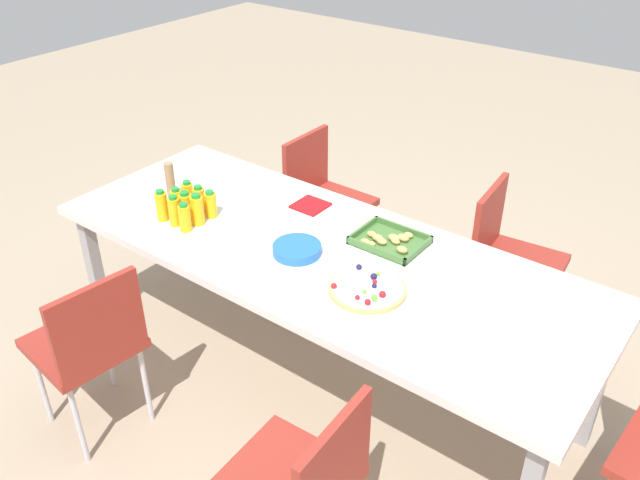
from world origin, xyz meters
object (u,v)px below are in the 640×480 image
(juice_bottle_7, at_px, (199,200))
(fruit_pizza, at_px, (368,289))
(juice_bottle_6, at_px, (188,195))
(chair_far_left, at_px, (322,193))
(party_table, at_px, (319,260))
(juice_bottle_2, at_px, (185,218))
(plate_stack, at_px, (297,249))
(cardboard_tube, at_px, (170,182))
(snack_tray, at_px, (389,241))
(napkin_stack, at_px, (311,205))
(juice_bottle_0, at_px, (162,206))
(juice_bottle_8, at_px, (211,205))
(chair_far_right, at_px, (507,252))
(juice_bottle_1, at_px, (174,211))
(chair_near_left, at_px, (90,341))
(juice_bottle_4, at_px, (186,206))
(juice_bottle_3, at_px, (177,201))
(juice_bottle_5, at_px, (197,210))

(juice_bottle_7, bearing_deg, fruit_pizza, -2.88)
(juice_bottle_6, bearing_deg, chair_far_left, 80.89)
(fruit_pizza, bearing_deg, party_table, 158.50)
(juice_bottle_2, xyz_separation_m, juice_bottle_6, (-0.15, 0.16, -0.00))
(plate_stack, xyz_separation_m, cardboard_tube, (-0.78, 0.01, 0.08))
(snack_tray, xyz_separation_m, plate_stack, (-0.27, -0.30, 0.01))
(juice_bottle_7, distance_m, cardboard_tube, 0.20)
(juice_bottle_2, xyz_separation_m, juice_bottle_7, (-0.07, 0.15, 0.00))
(fruit_pizza, height_order, napkin_stack, fruit_pizza)
(juice_bottle_0, distance_m, napkin_stack, 0.69)
(chair_far_left, height_order, fruit_pizza, chair_far_left)
(juice_bottle_8, xyz_separation_m, plate_stack, (0.52, -0.01, -0.04))
(juice_bottle_6, xyz_separation_m, juice_bottle_8, (0.15, -0.00, -0.00))
(chair_far_right, distance_m, juice_bottle_0, 1.68)
(party_table, relative_size, fruit_pizza, 8.04)
(juice_bottle_6, height_order, snack_tray, juice_bottle_6)
(juice_bottle_6, xyz_separation_m, juice_bottle_7, (0.08, -0.01, 0.00))
(juice_bottle_1, xyz_separation_m, cardboard_tube, (-0.19, 0.15, 0.03))
(chair_near_left, relative_size, juice_bottle_8, 6.27)
(juice_bottle_8, distance_m, cardboard_tube, 0.27)
(juice_bottle_2, bearing_deg, juice_bottle_0, 178.86)
(chair_near_left, distance_m, juice_bottle_6, 0.82)
(party_table, bearing_deg, plate_stack, -122.26)
(chair_far_left, bearing_deg, juice_bottle_1, -3.41)
(juice_bottle_4, relative_size, napkin_stack, 0.92)
(juice_bottle_0, bearing_deg, juice_bottle_3, 84.01)
(juice_bottle_7, bearing_deg, snack_tray, 19.26)
(juice_bottle_2, relative_size, plate_stack, 0.66)
(chair_far_left, xyz_separation_m, juice_bottle_8, (0.01, -0.87, 0.31))
(chair_far_left, bearing_deg, juice_bottle_6, -9.06)
(juice_bottle_7, relative_size, juice_bottle_8, 1.04)
(party_table, distance_m, chair_far_left, 1.00)
(juice_bottle_0, relative_size, juice_bottle_3, 1.15)
(snack_tray, bearing_deg, juice_bottle_7, -160.74)
(juice_bottle_2, bearing_deg, juice_bottle_5, 89.22)
(juice_bottle_2, height_order, fruit_pizza, juice_bottle_2)
(juice_bottle_0, relative_size, napkin_stack, 1.00)
(juice_bottle_1, relative_size, juice_bottle_6, 1.09)
(chair_near_left, bearing_deg, juice_bottle_3, 20.50)
(party_table, relative_size, juice_bottle_7, 17.88)
(chair_far_left, xyz_separation_m, cardboard_tube, (-0.25, -0.87, 0.34))
(juice_bottle_1, bearing_deg, napkin_stack, 52.84)
(juice_bottle_2, distance_m, snack_tray, 0.91)
(juice_bottle_0, distance_m, plate_stack, 0.69)
(juice_bottle_1, distance_m, fruit_pizza, 0.99)
(party_table, distance_m, juice_bottle_7, 0.66)
(juice_bottle_6, xyz_separation_m, napkin_stack, (0.46, 0.35, -0.06))
(juice_bottle_0, relative_size, plate_stack, 0.72)
(juice_bottle_2, xyz_separation_m, cardboard_tube, (-0.26, 0.16, 0.03))
(juice_bottle_7, height_order, plate_stack, juice_bottle_7)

